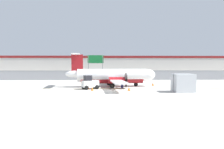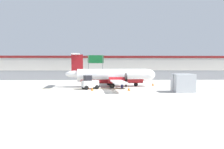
# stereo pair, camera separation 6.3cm
# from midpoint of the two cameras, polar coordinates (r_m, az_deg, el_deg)

# --- Properties ---
(ground_plane) EXTENTS (140.00, 140.00, 0.01)m
(ground_plane) POSITION_cam_midpoint_polar(r_m,az_deg,el_deg) (27.59, -1.28, -4.11)
(ground_plane) COLOR #BCB7AD
(perimeter_fence) EXTENTS (98.00, 0.10, 2.10)m
(perimeter_fence) POSITION_cam_midpoint_polar(r_m,az_deg,el_deg) (43.44, -1.45, -0.13)
(perimeter_fence) COLOR gray
(perimeter_fence) RESTS_ON ground
(parking_lot_strip) EXTENTS (98.00, 17.00, 0.12)m
(parking_lot_strip) POSITION_cam_midpoint_polar(r_m,az_deg,el_deg) (54.98, -1.51, -0.63)
(parking_lot_strip) COLOR #38383A
(parking_lot_strip) RESTS_ON ground
(background_building) EXTENTS (91.00, 8.10, 6.50)m
(background_building) POSITION_cam_midpoint_polar(r_m,az_deg,el_deg) (73.38, -1.58, 2.72)
(background_building) COLOR beige
(background_building) RESTS_ON ground
(commuter_airplane) EXTENTS (13.76, 16.08, 4.92)m
(commuter_airplane) POSITION_cam_midpoint_polar(r_m,az_deg,el_deg) (30.32, 0.57, -0.46)
(commuter_airplane) COLOR white
(commuter_airplane) RESTS_ON ground
(baggage_tug) EXTENTS (2.58, 2.12, 1.88)m
(baggage_tug) POSITION_cam_midpoint_polar(r_m,az_deg,el_deg) (27.39, -6.29, -2.39)
(baggage_tug) COLOR silver
(baggage_tug) RESTS_ON ground
(ground_crew_worker) EXTENTS (0.50, 0.47, 1.70)m
(ground_crew_worker) POSITION_cam_midpoint_polar(r_m,az_deg,el_deg) (27.90, 2.98, -2.08)
(ground_crew_worker) COLOR #191E4C
(ground_crew_worker) RESTS_ON ground
(cargo_container) EXTENTS (2.45, 2.07, 2.20)m
(cargo_container) POSITION_cam_midpoint_polar(r_m,az_deg,el_deg) (25.86, 19.69, -2.29)
(cargo_container) COLOR #B7BCC1
(cargo_container) RESTS_ON ground
(traffic_cone_near_left) EXTENTS (0.36, 0.36, 0.64)m
(traffic_cone_near_left) POSITION_cam_midpoint_polar(r_m,az_deg,el_deg) (25.51, 4.92, -3.99)
(traffic_cone_near_left) COLOR orange
(traffic_cone_near_left) RESTS_ON ground
(traffic_cone_near_right) EXTENTS (0.36, 0.36, 0.64)m
(traffic_cone_near_right) POSITION_cam_midpoint_polar(r_m,az_deg,el_deg) (25.52, -5.63, -3.99)
(traffic_cone_near_right) COLOR orange
(traffic_cone_near_right) RESTS_ON ground
(traffic_cone_far_left) EXTENTS (0.36, 0.36, 0.64)m
(traffic_cone_far_left) POSITION_cam_midpoint_polar(r_m,az_deg,el_deg) (27.37, -6.69, -3.54)
(traffic_cone_far_left) COLOR orange
(traffic_cone_far_left) RESTS_ON ground
(traffic_cone_far_right) EXTENTS (0.36, 0.36, 0.64)m
(traffic_cone_far_right) POSITION_cam_midpoint_polar(r_m,az_deg,el_deg) (32.45, 11.67, -2.59)
(traffic_cone_far_right) COLOR orange
(traffic_cone_far_right) RESTS_ON ground
(parked_car_0) EXTENTS (4.39, 2.44, 1.58)m
(parked_car_0) POSITION_cam_midpoint_polar(r_m,az_deg,el_deg) (57.54, -13.87, 0.27)
(parked_car_0) COLOR #19662D
(parked_car_0) RESTS_ON parking_lot_strip
(parked_car_1) EXTENTS (4.20, 2.01, 1.58)m
(parked_car_1) POSITION_cam_midpoint_polar(r_m,az_deg,el_deg) (55.36, -6.65, 0.24)
(parked_car_1) COLOR gray
(parked_car_1) RESTS_ON parking_lot_strip
(parked_car_2) EXTENTS (4.36, 2.35, 1.58)m
(parked_car_2) POSITION_cam_midpoint_polar(r_m,az_deg,el_deg) (53.59, 2.43, 0.17)
(parked_car_2) COLOR #19662D
(parked_car_2) RESTS_ON parking_lot_strip
(parked_car_3) EXTENTS (4.21, 2.01, 1.58)m
(parked_car_3) POSITION_cam_midpoint_polar(r_m,az_deg,el_deg) (54.18, 12.41, 0.14)
(parked_car_3) COLOR silver
(parked_car_3) RESTS_ON parking_lot_strip
(highway_sign) EXTENTS (3.60, 0.14, 5.50)m
(highway_sign) POSITION_cam_midpoint_polar(r_m,az_deg,el_deg) (45.32, -4.64, 3.80)
(highway_sign) COLOR slate
(highway_sign) RESTS_ON ground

